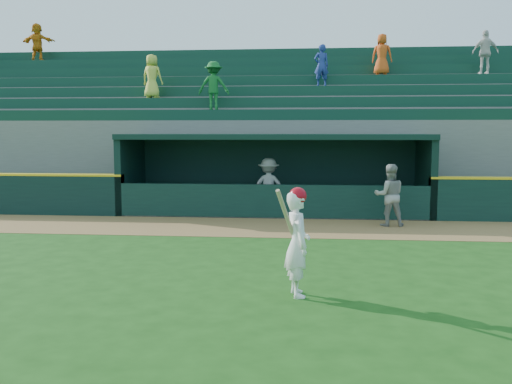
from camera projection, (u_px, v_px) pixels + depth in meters
The scene contains 7 objects.
ground at pixel (248, 273), 10.29m from camera, with size 120.00×120.00×0.00m, color #184511.
warning_track at pixel (268, 227), 15.14m from camera, with size 40.00×3.00×0.01m, color olive.
dugout_player_front at pixel (389, 195), 15.28m from camera, with size 0.81×0.63×1.67m, color gray.
dugout_player_inside at pixel (269, 186), 17.53m from camera, with size 1.11×0.64×1.72m, color #AAAAA5.
dugout at pixel (275, 169), 18.06m from camera, with size 9.40×2.80×2.46m.
stands at pixel (283, 135), 22.47m from camera, with size 34.50×6.25×7.49m.
batter_at_plate at pixel (297, 241), 8.79m from camera, with size 0.58×0.79×1.71m.
Camera 1 is at (1.12, -10.01, 2.55)m, focal length 40.00 mm.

